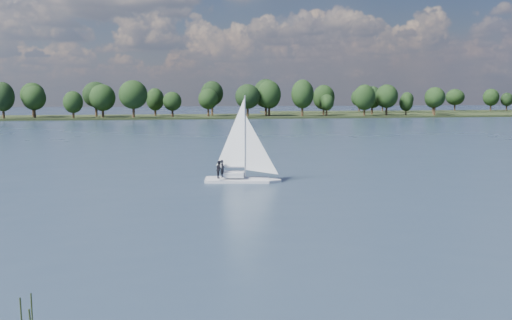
{
  "coord_description": "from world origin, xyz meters",
  "views": [
    {
      "loc": [
        -10.71,
        -26.12,
        9.17
      ],
      "look_at": [
        0.48,
        31.4,
        2.5
      ],
      "focal_mm": 40.0,
      "sensor_mm": 36.0,
      "label": 1
    }
  ],
  "objects": [
    {
      "name": "ground",
      "position": [
        0.0,
        100.0,
        0.0
      ],
      "size": [
        700.0,
        700.0,
        0.0
      ],
      "primitive_type": "plane",
      "color": "#233342",
      "rests_on": "ground"
    },
    {
      "name": "far_shore",
      "position": [
        0.0,
        212.0,
        0.0
      ],
      "size": [
        660.0,
        40.0,
        1.5
      ],
      "primitive_type": "cube",
      "color": "black",
      "rests_on": "ground"
    },
    {
      "name": "far_shore_back",
      "position": [
        160.0,
        260.0,
        0.0
      ],
      "size": [
        220.0,
        30.0,
        1.4
      ],
      "primitive_type": "cube",
      "color": "black",
      "rests_on": "ground"
    },
    {
      "name": "sailboat",
      "position": [
        -1.18,
        32.79,
        2.67
      ],
      "size": [
        7.55,
        3.61,
        9.59
      ],
      "rotation": [
        0.0,
        0.0,
        -0.23
      ],
      "color": "silver",
      "rests_on": "ground"
    },
    {
      "name": "treeline",
      "position": [
        -6.12,
        208.24,
        8.11
      ],
      "size": [
        562.25,
        74.33,
        18.11
      ],
      "color": "black",
      "rests_on": "ground"
    }
  ]
}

